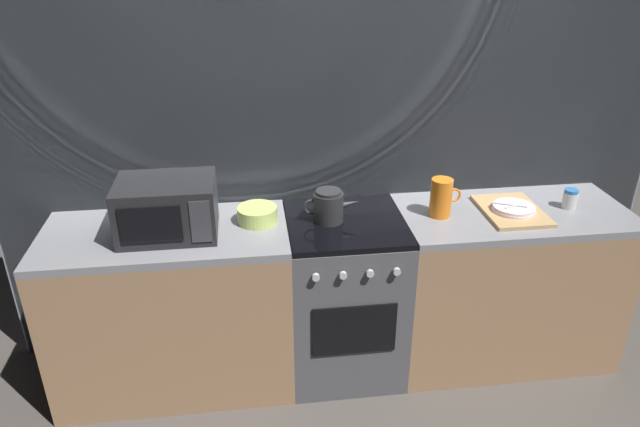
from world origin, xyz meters
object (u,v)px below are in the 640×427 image
microwave (167,208)px  dish_pile (512,210)px  kettle (329,206)px  mixing_bowl (257,215)px  stove_unit (344,296)px  pitcher (441,198)px  spice_jar (570,199)px

microwave → dish_pile: (1.74, -0.01, -0.12)m
kettle → mixing_bowl: 0.36m
stove_unit → pitcher: size_ratio=4.50×
microwave → dish_pile: microwave is taller
stove_unit → mixing_bowl: (-0.44, 0.05, 0.49)m
kettle → microwave: bearing=-177.7°
mixing_bowl → spice_jar: bearing=-1.8°
stove_unit → microwave: microwave is taller
dish_pile → spice_jar: bearing=3.9°
microwave → spice_jar: size_ratio=4.38×
stove_unit → dish_pile: size_ratio=2.25×
kettle → mixing_bowl: (-0.36, 0.04, -0.04)m
stove_unit → pitcher: (0.49, -0.00, 0.55)m
dish_pile → spice_jar: (0.32, 0.02, 0.03)m
mixing_bowl → spice_jar: (1.63, -0.05, 0.01)m
stove_unit → spice_jar: size_ratio=8.57×
kettle → pitcher: bearing=-1.8°
microwave → pitcher: 1.36m
microwave → pitcher: size_ratio=2.30×
stove_unit → dish_pile: dish_pile is taller
stove_unit → mixing_bowl: mixing_bowl is taller
pitcher → stove_unit: bearing=179.8°
microwave → kettle: size_ratio=1.62×
kettle → dish_pile: kettle is taller
microwave → spice_jar: (2.06, 0.02, -0.08)m
microwave → mixing_bowl: size_ratio=2.30×
stove_unit → kettle: kettle is taller
kettle → pitcher: pitcher is taller
dish_pile → spice_jar: 0.33m
kettle → spice_jar: size_ratio=2.71×
microwave → dish_pile: bearing=-0.2°
dish_pile → spice_jar: size_ratio=3.81×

